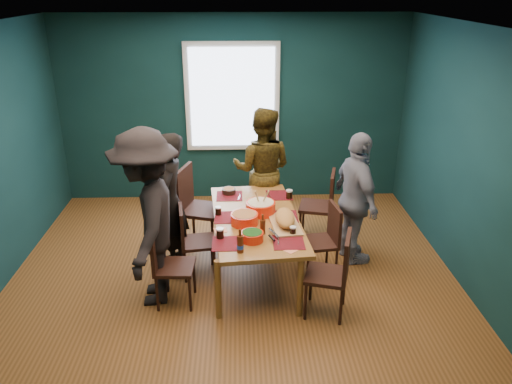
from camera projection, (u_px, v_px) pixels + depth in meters
room at (231, 160)px, 5.18m from camera, size 5.01×5.01×2.71m
dining_table at (256, 222)px, 5.50m from camera, size 1.07×1.89×0.69m
chair_left_far at (194, 201)px, 6.09m from camera, size 0.58×0.58×1.03m
chair_left_mid at (191, 236)px, 5.51m from camera, size 0.43×0.43×0.83m
chair_left_near at (166, 260)px, 5.02m from camera, size 0.40×0.40×0.85m
chair_right_far at (323, 201)px, 6.28m from camera, size 0.50×0.50×0.91m
chair_right_mid at (326, 235)px, 5.52m from camera, size 0.43×0.43×0.84m
chair_right_near at (336, 269)px, 4.83m from camera, size 0.50×0.50×0.88m
person_far_left at (169, 203)px, 5.57m from camera, size 0.43×0.61×1.60m
person_back at (262, 170)px, 6.49m from camera, size 0.91×0.78×1.64m
person_right at (356, 199)px, 5.69m from camera, size 0.59×0.98×1.57m
person_near_left at (148, 219)px, 4.93m from camera, size 0.71×1.20×1.84m
bowl_salad at (244, 218)px, 5.30m from camera, size 0.29×0.29×0.12m
bowl_dumpling at (261, 207)px, 5.55m from camera, size 0.33×0.33×0.31m
bowl_herbs at (252, 236)px, 4.96m from camera, size 0.23×0.23×0.10m
cutting_board at (285, 219)px, 5.27m from camera, size 0.37×0.70×0.15m
small_bowl at (229, 191)px, 6.07m from camera, size 0.17×0.17×0.07m
beer_bottle_a at (240, 244)px, 4.74m from camera, size 0.07×0.07×0.24m
beer_bottle_b at (263, 226)px, 5.09m from camera, size 0.06×0.06×0.22m
cola_glass_a at (220, 233)px, 5.01m from camera, size 0.08×0.08×0.11m
cola_glass_b at (293, 230)px, 5.07m from camera, size 0.07×0.07×0.09m
cola_glass_c at (289, 194)px, 5.92m from camera, size 0.08×0.08×0.11m
cola_glass_d at (218, 210)px, 5.51m from camera, size 0.07×0.07×0.10m
napkin_a at (287, 215)px, 5.51m from camera, size 0.18×0.18×0.00m
napkin_b at (220, 230)px, 5.19m from camera, size 0.15×0.15×0.00m
napkin_c at (290, 249)px, 4.82m from camera, size 0.19×0.19×0.00m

